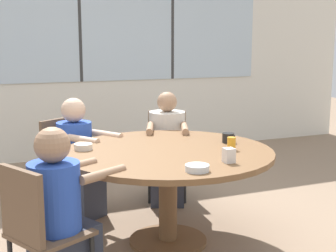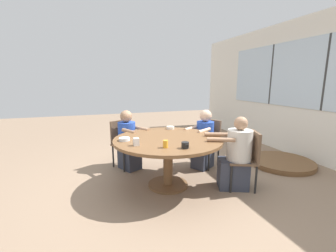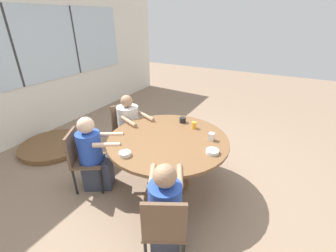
{
  "view_description": "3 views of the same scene",
  "coord_description": "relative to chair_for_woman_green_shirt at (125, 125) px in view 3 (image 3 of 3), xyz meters",
  "views": [
    {
      "loc": [
        -1.31,
        -3.15,
        1.53
      ],
      "look_at": [
        0.0,
        0.0,
        0.92
      ],
      "focal_mm": 50.0,
      "sensor_mm": 36.0,
      "label": 1
    },
    {
      "loc": [
        3.0,
        -1.0,
        1.55
      ],
      "look_at": [
        0.0,
        0.0,
        0.92
      ],
      "focal_mm": 24.0,
      "sensor_mm": 36.0,
      "label": 2
    },
    {
      "loc": [
        -2.25,
        -1.22,
        2.16
      ],
      "look_at": [
        0.0,
        0.0,
        0.92
      ],
      "focal_mm": 24.0,
      "sensor_mm": 36.0,
      "label": 3
    }
  ],
  "objects": [
    {
      "name": "ground_plane",
      "position": [
        -0.44,
        -1.08,
        -0.5
      ],
      "size": [
        16.0,
        16.0,
        0.0
      ],
      "primitive_type": "plane",
      "color": "#8C725B"
    },
    {
      "name": "wall_back_with_windows",
      "position": [
        -0.44,
        1.94,
        0.92
      ],
      "size": [
        8.4,
        0.08,
        2.8
      ],
      "color": "white",
      "rests_on": "ground_plane"
    },
    {
      "name": "dining_table",
      "position": [
        -0.44,
        -1.08,
        0.11
      ],
      "size": [
        1.58,
        1.58,
        0.74
      ],
      "color": "brown",
      "rests_on": "ground_plane"
    },
    {
      "name": "chair_for_woman_green_shirt",
      "position": [
        0.0,
        0.0,
        0.0
      ],
      "size": [
        0.52,
        0.52,
        0.85
      ],
      "rotation": [
        0.0,
        0.0,
        -3.53
      ],
      "color": "brown",
      "rests_on": "ground_plane"
    },
    {
      "name": "chair_for_man_blue_shirt",
      "position": [
        -1.03,
        -0.08,
        0.0
      ],
      "size": [
        0.55,
        0.55,
        0.85
      ],
      "rotation": [
        0.0,
        0.0,
        -2.6
      ],
      "color": "brown",
      "rests_on": "ground_plane"
    },
    {
      "name": "chair_for_man_teal_shirt",
      "position": [
        -1.47,
        -1.6,
        0.0
      ],
      "size": [
        0.54,
        0.54,
        0.85
      ],
      "rotation": [
        0.0,
        0.0,
        -1.1
      ],
      "color": "brown",
      "rests_on": "ground_plane"
    },
    {
      "name": "person_woman_green_shirt",
      "position": [
        -0.06,
        -0.16,
        -0.04
      ],
      "size": [
        0.55,
        0.71,
        1.07
      ],
      "rotation": [
        0.0,
        0.0,
        -3.53
      ],
      "color": "#333847",
      "rests_on": "ground_plane"
    },
    {
      "name": "person_man_blue_shirt",
      "position": [
        -0.94,
        -0.22,
        -0.03
      ],
      "size": [
        0.55,
        0.63,
        1.06
      ],
      "rotation": [
        0.0,
        0.0,
        -2.6
      ],
      "color": "#333847",
      "rests_on": "ground_plane"
    },
    {
      "name": "person_man_teal_shirt",
      "position": [
        -1.32,
        -1.53,
        -0.03
      ],
      "size": [
        0.63,
        0.52,
        1.05
      ],
      "rotation": [
        0.0,
        0.0,
        -1.1
      ],
      "color": "#333847",
      "rests_on": "ground_plane"
    },
    {
      "name": "coffee_mug",
      "position": [
        0.11,
        -1.03,
        0.27
      ],
      "size": [
        0.1,
        0.1,
        0.08
      ],
      "color": "black",
      "rests_on": "dining_table"
    },
    {
      "name": "juice_glass",
      "position": [
        0.0,
        -1.26,
        0.28
      ],
      "size": [
        0.06,
        0.06,
        0.09
      ],
      "color": "gold",
      "rests_on": "dining_table"
    },
    {
      "name": "milk_carton_small",
      "position": [
        -0.21,
        -1.58,
        0.28
      ],
      "size": [
        0.07,
        0.07,
        0.1
      ],
      "color": "silver",
      "rests_on": "dining_table"
    },
    {
      "name": "bowl_white_shallow",
      "position": [
        -0.5,
        -1.7,
        0.26
      ],
      "size": [
        0.15,
        0.15,
        0.04
      ],
      "color": "silver",
      "rests_on": "dining_table"
    },
    {
      "name": "bowl_cereal",
      "position": [
        -1.02,
        -0.84,
        0.26
      ],
      "size": [
        0.14,
        0.14,
        0.05
      ],
      "color": "silver",
      "rests_on": "dining_table"
    },
    {
      "name": "folded_table_stack",
      "position": [
        -0.58,
        1.23,
        -0.46
      ],
      "size": [
        1.17,
        1.17,
        0.09
      ],
      "color": "brown",
      "rests_on": "ground_plane"
    }
  ]
}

